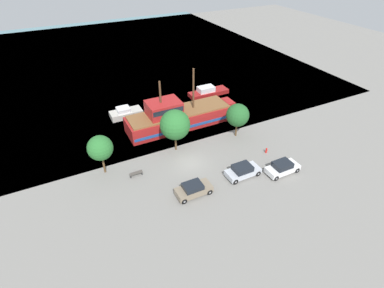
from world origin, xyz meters
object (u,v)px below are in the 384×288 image
(fire_hydrant, at_px, (266,150))
(moored_boat_dockside, at_px, (126,113))
(bench_promenade_east, at_px, (136,173))
(pirate_ship, at_px, (178,116))
(parked_car_curb_front, at_px, (243,171))
(parked_car_curb_mid, at_px, (282,168))
(moored_boat_outer, at_px, (208,92))
(parked_car_curb_rear, at_px, (193,189))

(fire_hydrant, bearing_deg, moored_boat_dockside, 127.75)
(bench_promenade_east, bearing_deg, pirate_ship, 41.94)
(parked_car_curb_front, relative_size, parked_car_curb_mid, 1.00)
(fire_hydrant, bearing_deg, bench_promenade_east, 169.24)
(moored_boat_outer, distance_m, parked_car_curb_mid, 23.46)
(moored_boat_outer, height_order, parked_car_curb_rear, moored_boat_outer)
(parked_car_curb_rear, bearing_deg, parked_car_curb_mid, -7.57)
(pirate_ship, distance_m, moored_boat_outer, 12.03)
(pirate_ship, xyz_separation_m, parked_car_curb_mid, (6.85, -15.89, -0.87))
(parked_car_curb_mid, xyz_separation_m, bench_promenade_east, (-16.29, 7.41, -0.34))
(moored_boat_outer, height_order, parked_car_curb_mid, moored_boat_outer)
(parked_car_curb_front, xyz_separation_m, bench_promenade_east, (-11.60, 5.72, -0.34))
(parked_car_curb_mid, bearing_deg, fire_hydrant, 78.01)
(pirate_ship, bearing_deg, moored_boat_outer, 38.32)
(moored_boat_outer, height_order, fire_hydrant, moored_boat_outer)
(moored_boat_outer, distance_m, parked_car_curb_front, 22.81)
(moored_boat_dockside, relative_size, fire_hydrant, 6.60)
(parked_car_curb_front, height_order, parked_car_curb_mid, parked_car_curb_mid)
(moored_boat_outer, xyz_separation_m, parked_car_curb_rear, (-14.02, -21.80, 0.14))
(parked_car_curb_mid, distance_m, fire_hydrant, 4.26)
(pirate_ship, height_order, fire_hydrant, pirate_ship)
(pirate_ship, relative_size, parked_car_curb_front, 4.07)
(parked_car_curb_rear, distance_m, bench_promenade_east, 7.62)
(parked_car_curb_mid, distance_m, bench_promenade_east, 17.90)
(moored_boat_dockside, height_order, parked_car_curb_rear, moored_boat_dockside)
(pirate_ship, bearing_deg, parked_car_curb_mid, -66.67)
(pirate_ship, height_order, bench_promenade_east, pirate_ship)
(parked_car_curb_front, xyz_separation_m, parked_car_curb_mid, (4.69, -1.69, 0.01))
(parked_car_curb_rear, bearing_deg, pirate_ship, 72.20)
(parked_car_curb_rear, bearing_deg, moored_boat_dockside, 94.70)
(moored_boat_dockside, distance_m, parked_car_curb_mid, 25.90)
(pirate_ship, distance_m, parked_car_curb_front, 14.39)
(pirate_ship, xyz_separation_m, moored_boat_outer, (9.40, 7.43, -1.03))
(moored_boat_outer, bearing_deg, pirate_ship, -141.68)
(parked_car_curb_rear, relative_size, fire_hydrant, 5.39)
(moored_boat_outer, bearing_deg, moored_boat_dockside, -176.30)
(pirate_ship, height_order, moored_boat_outer, pirate_ship)
(moored_boat_outer, distance_m, bench_promenade_east, 24.66)
(moored_boat_outer, xyz_separation_m, bench_promenade_east, (-18.84, -15.91, -0.19))
(pirate_ship, xyz_separation_m, parked_car_curb_rear, (-4.61, -14.36, -0.89))
(parked_car_curb_rear, bearing_deg, fire_hydrant, 12.01)
(pirate_ship, bearing_deg, parked_car_curb_rear, -107.80)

